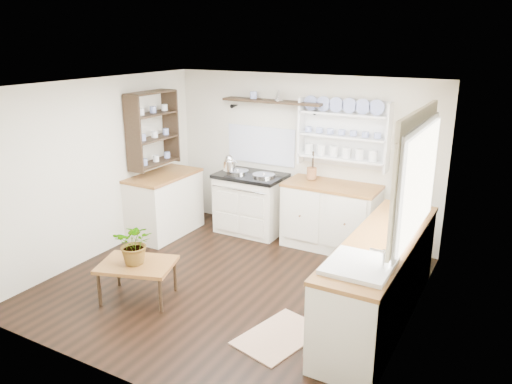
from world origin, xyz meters
TOP-DOWN VIEW (x-y plane):
  - floor at (0.00, 0.00)m, footprint 4.00×3.80m
  - wall_back at (0.00, 1.90)m, footprint 4.00×0.02m
  - wall_right at (2.00, 0.00)m, footprint 0.02×3.80m
  - wall_left at (-2.00, 0.00)m, footprint 0.02×3.80m
  - ceiling at (0.00, 0.00)m, footprint 4.00×3.80m
  - window at (1.95, 0.15)m, footprint 0.08×1.55m
  - aga_cooker at (-0.64, 1.57)m, footprint 0.99×0.69m
  - back_cabinets at (0.60, 1.60)m, footprint 1.27×0.63m
  - right_cabinets at (1.70, 0.10)m, footprint 0.62×2.43m
  - belfast_sink at (1.70, -0.65)m, footprint 0.55×0.60m
  - left_cabinets at (-1.70, 0.90)m, footprint 0.62×1.13m
  - plate_rack at (0.65, 1.86)m, footprint 1.20×0.22m
  - high_shelf at (-0.40, 1.78)m, footprint 1.50×0.29m
  - left_shelving at (-1.84, 0.90)m, footprint 0.28×0.80m
  - kettle at (-0.92, 1.45)m, footprint 0.18×0.18m
  - utensil_crock at (0.27, 1.68)m, footprint 0.14×0.14m
  - center_table at (-0.73, -0.77)m, footprint 0.93×0.79m
  - potted_plant at (-0.73, -0.77)m, footprint 0.54×0.52m
  - floor_rug at (0.97, -0.69)m, footprint 0.74×0.96m

SIDE VIEW (x-z plane):
  - floor at x=0.00m, z-range -0.01..0.01m
  - floor_rug at x=0.97m, z-range 0.00..0.02m
  - center_table at x=-0.73m, z-range 0.17..0.60m
  - aga_cooker at x=-0.64m, z-range -0.01..0.91m
  - right_cabinets at x=1.70m, z-range 0.01..0.91m
  - left_cabinets at x=-1.70m, z-range 0.01..0.91m
  - back_cabinets at x=0.60m, z-range 0.01..0.91m
  - potted_plant at x=-0.73m, z-range 0.43..0.90m
  - belfast_sink at x=1.70m, z-range 0.58..1.03m
  - utensil_crock at x=0.27m, z-range 0.91..1.07m
  - kettle at x=-0.92m, z-range 0.93..1.15m
  - wall_back at x=0.00m, z-range 0.00..2.30m
  - wall_right at x=2.00m, z-range 0.00..2.30m
  - wall_left at x=-2.00m, z-range 0.00..2.30m
  - left_shelving at x=-1.84m, z-range 1.02..2.08m
  - plate_rack at x=0.65m, z-range 1.11..2.01m
  - window at x=1.95m, z-range 0.95..2.17m
  - high_shelf at x=-0.40m, z-range 1.83..1.99m
  - ceiling at x=0.00m, z-range 2.29..2.30m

